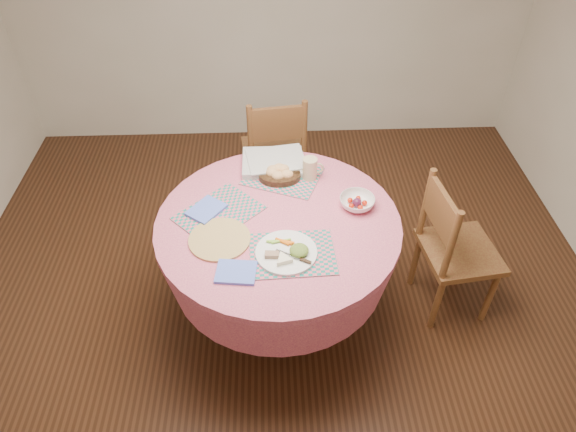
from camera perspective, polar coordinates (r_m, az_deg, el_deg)
name	(u,v)px	position (r m, az deg, el deg)	size (l,w,h in m)	color
ground	(280,313)	(3.13, -0.93, -10.71)	(4.00, 4.00, 0.00)	#331C0F
room_envelope	(275,32)	(2.05, -1.48, 19.77)	(4.01, 4.01, 2.71)	silver
dining_table	(279,248)	(2.71, -1.06, -3.56)	(1.24, 1.24, 0.75)	#DC677A
chair_right	(453,247)	(2.98, 17.82, -3.35)	(0.45, 0.46, 0.89)	brown
chair_back	(275,151)	(3.54, -1.45, 7.26)	(0.47, 0.45, 0.91)	brown
placemat_front	(292,254)	(2.41, 0.48, -4.20)	(0.40, 0.30, 0.01)	#15776B
placemat_left	(219,213)	(2.64, -7.67, 0.33)	(0.40, 0.30, 0.01)	#15776B
placemat_back	(282,176)	(2.85, -0.63, 4.45)	(0.40, 0.30, 0.01)	#15776B
wicker_trivet	(220,239)	(2.49, -7.61, -2.57)	(0.30, 0.30, 0.01)	#A97949
napkin_near	(236,272)	(2.33, -5.79, -6.22)	(0.18, 0.14, 0.01)	#5771E0
napkin_far	(206,210)	(2.65, -9.07, 0.69)	(0.18, 0.14, 0.01)	#5771E0
dinner_plate	(288,252)	(2.39, -0.03, -4.01)	(0.29, 0.29, 0.05)	white
bread_bowl	(279,173)	(2.82, -0.98, 4.77)	(0.23, 0.23, 0.08)	black
latte_mug	(310,168)	(2.81, 2.50, 5.31)	(0.12, 0.08, 0.12)	#C7B789
fruit_bowl	(357,202)	(2.66, 7.67, 1.52)	(0.23, 0.23, 0.06)	white
newspaper_stack	(273,162)	(2.92, -1.65, 6.05)	(0.37, 0.30, 0.04)	silver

